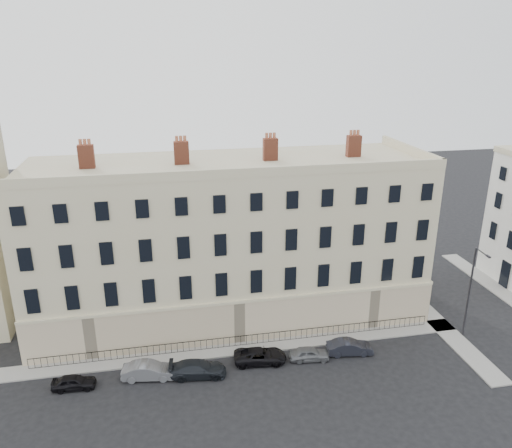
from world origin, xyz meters
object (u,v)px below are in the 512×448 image
object	(u,v)px
car_c	(198,369)
car_b	(149,371)
car_a	(74,382)
car_e	(309,354)
streetlamp	(471,289)
car_d	(260,356)
car_f	(350,347)

from	to	relation	value
car_c	car_b	bearing A→B (deg)	89.58
car_a	car_c	world-z (taller)	car_c
car_e	streetlamp	distance (m)	15.43
car_a	car_d	distance (m)	14.71
car_a	car_d	world-z (taller)	car_d
car_d	car_e	size ratio (longest dim) A/B	1.29
car_c	car_f	size ratio (longest dim) A/B	1.16
car_e	streetlamp	xyz separation A→B (m)	(14.83, 0.78, 4.19)
car_e	car_c	bearing A→B (deg)	98.90
car_b	car_c	world-z (taller)	car_b
car_d	car_f	size ratio (longest dim) A/B	1.12
car_d	car_f	world-z (taller)	car_f
car_a	car_f	size ratio (longest dim) A/B	0.85
car_d	streetlamp	bearing A→B (deg)	-82.46
car_b	car_d	size ratio (longest dim) A/B	0.96
car_f	streetlamp	bearing A→B (deg)	-79.39
car_c	car_d	bearing A→B (deg)	-74.55
car_c	car_f	world-z (taller)	car_c
car_c	car_f	xyz separation A→B (m)	(12.98, 0.51, -0.01)
car_f	streetlamp	size ratio (longest dim) A/B	0.45
car_a	car_d	xyz separation A→B (m)	(14.71, 0.51, 0.04)
car_c	car_e	bearing A→B (deg)	-81.23
car_a	car_b	distance (m)	5.63
car_c	streetlamp	distance (m)	24.56
car_a	car_b	size ratio (longest dim) A/B	0.79
car_a	car_f	bearing A→B (deg)	-86.20
car_b	car_e	bearing A→B (deg)	-82.93
car_c	car_e	size ratio (longest dim) A/B	1.33
car_b	car_f	distance (m)	16.81
car_c	car_d	xyz separation A→B (m)	(5.24, 0.82, -0.05)
car_d	car_a	bearing A→B (deg)	98.56
car_e	car_f	bearing A→B (deg)	-80.76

